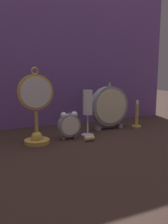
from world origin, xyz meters
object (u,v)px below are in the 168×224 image
pocket_watch_on_stand (36,111)px  champagne_flute (88,106)px  wine_cork (89,138)px  mantel_clock_silver (109,106)px  brass_candlestick (137,119)px  alarm_clock_twin_bell (69,124)px

pocket_watch_on_stand → champagne_flute: bearing=7.0°
pocket_watch_on_stand → wine_cork: pocket_watch_on_stand is taller
mantel_clock_silver → champagne_flute: size_ratio=1.13×
pocket_watch_on_stand → brass_candlestick: bearing=6.5°
pocket_watch_on_stand → mantel_clock_silver: bearing=13.6°
brass_candlestick → wine_cork: bearing=-160.1°
brass_candlestick → mantel_clock_silver: bearing=166.7°
pocket_watch_on_stand → alarm_clock_twin_bell: size_ratio=2.57×
pocket_watch_on_stand → wine_cork: size_ratio=7.27×
champagne_flute → brass_candlestick: 0.31m
champagne_flute → pocket_watch_on_stand: bearing=-173.0°
alarm_clock_twin_bell → brass_candlestick: 0.40m
alarm_clock_twin_bell → champagne_flute: (0.10, 0.02, 0.07)m
mantel_clock_silver → brass_candlestick: 0.16m
mantel_clock_silver → alarm_clock_twin_bell: bearing=-160.6°
brass_candlestick → wine_cork: size_ratio=3.38×
pocket_watch_on_stand → champagne_flute: (0.24, 0.03, 0.00)m
alarm_clock_twin_bell → champagne_flute: size_ratio=0.58×
pocket_watch_on_stand → champagne_flute: pocket_watch_on_stand is taller
champagne_flute → wine_cork: size_ratio=4.91×
mantel_clock_silver → brass_candlestick: size_ratio=1.65×
alarm_clock_twin_bell → wine_cork: (0.06, -0.07, -0.05)m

